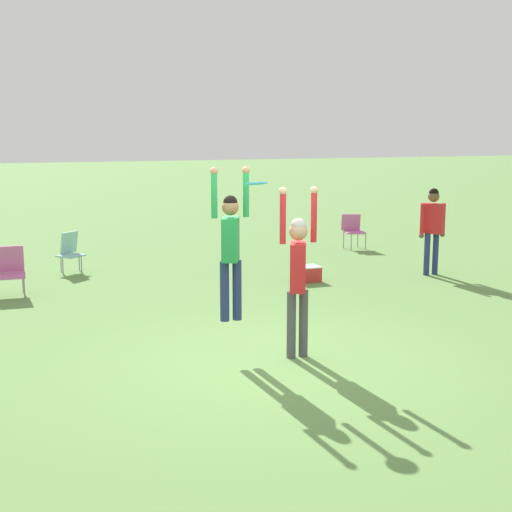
{
  "coord_description": "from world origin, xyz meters",
  "views": [
    {
      "loc": [
        -3.27,
        -8.26,
        2.96
      ],
      "look_at": [
        0.05,
        0.48,
        1.3
      ],
      "focal_mm": 50.0,
      "sensor_mm": 36.0,
      "label": 1
    }
  ],
  "objects_px": {
    "person_defending": "(298,267)",
    "frisbee": "(257,183)",
    "camping_chair_3": "(70,250)",
    "person_jumping": "(231,241)",
    "cooler_box": "(306,274)",
    "camping_chair_2": "(353,228)",
    "person_spectator_near": "(433,223)",
    "camping_chair_0": "(9,269)"
  },
  "relations": [
    {
      "from": "person_spectator_near",
      "to": "camping_chair_0",
      "type": "bearing_deg",
      "value": -134.23
    },
    {
      "from": "person_defending",
      "to": "cooler_box",
      "type": "xyz_separation_m",
      "value": [
        2.12,
        4.31,
        -1.05
      ]
    },
    {
      "from": "camping_chair_2",
      "to": "person_spectator_near",
      "type": "relative_size",
      "value": 0.48
    },
    {
      "from": "camping_chair_2",
      "to": "person_spectator_near",
      "type": "height_order",
      "value": "person_spectator_near"
    },
    {
      "from": "cooler_box",
      "to": "camping_chair_0",
      "type": "bearing_deg",
      "value": 171.43
    },
    {
      "from": "person_defending",
      "to": "person_spectator_near",
      "type": "bearing_deg",
      "value": 154.32
    },
    {
      "from": "person_jumping",
      "to": "camping_chair_2",
      "type": "xyz_separation_m",
      "value": [
        5.68,
        7.13,
        -1.03
      ]
    },
    {
      "from": "person_jumping",
      "to": "camping_chair_2",
      "type": "relative_size",
      "value": 2.33
    },
    {
      "from": "frisbee",
      "to": "camping_chair_3",
      "type": "height_order",
      "value": "frisbee"
    },
    {
      "from": "person_jumping",
      "to": "camping_chair_2",
      "type": "height_order",
      "value": "person_jumping"
    },
    {
      "from": "person_defending",
      "to": "camping_chair_0",
      "type": "bearing_deg",
      "value": -121.81
    },
    {
      "from": "camping_chair_2",
      "to": "camping_chair_3",
      "type": "height_order",
      "value": "camping_chair_2"
    },
    {
      "from": "frisbee",
      "to": "camping_chair_3",
      "type": "xyz_separation_m",
      "value": [
        -1.57,
        6.92,
        -1.83
      ]
    },
    {
      "from": "person_jumping",
      "to": "cooler_box",
      "type": "xyz_separation_m",
      "value": [
        2.91,
        3.94,
        -1.39
      ]
    },
    {
      "from": "person_jumping",
      "to": "frisbee",
      "type": "height_order",
      "value": "person_jumping"
    },
    {
      "from": "camping_chair_0",
      "to": "person_spectator_near",
      "type": "height_order",
      "value": "person_spectator_near"
    },
    {
      "from": "camping_chair_0",
      "to": "camping_chair_2",
      "type": "distance_m",
      "value": 8.62
    },
    {
      "from": "camping_chair_0",
      "to": "cooler_box",
      "type": "xyz_separation_m",
      "value": [
        5.52,
        -0.83,
        -0.33
      ]
    },
    {
      "from": "camping_chair_2",
      "to": "camping_chair_3",
      "type": "bearing_deg",
      "value": 23.35
    },
    {
      "from": "camping_chair_0",
      "to": "frisbee",
      "type": "bearing_deg",
      "value": 121.77
    },
    {
      "from": "person_defending",
      "to": "camping_chair_0",
      "type": "relative_size",
      "value": 2.54
    },
    {
      "from": "person_defending",
      "to": "frisbee",
      "type": "relative_size",
      "value": 8.42
    },
    {
      "from": "camping_chair_3",
      "to": "frisbee",
      "type": "bearing_deg",
      "value": 63.55
    },
    {
      "from": "camping_chair_0",
      "to": "camping_chair_3",
      "type": "relative_size",
      "value": 1.05
    },
    {
      "from": "camping_chair_2",
      "to": "person_defending",
      "type": "bearing_deg",
      "value": 75.62
    },
    {
      "from": "cooler_box",
      "to": "camping_chair_3",
      "type": "bearing_deg",
      "value": 148.41
    },
    {
      "from": "frisbee",
      "to": "camping_chair_0",
      "type": "xyz_separation_m",
      "value": [
        -2.84,
        5.14,
        -1.82
      ]
    },
    {
      "from": "camping_chair_3",
      "to": "cooler_box",
      "type": "xyz_separation_m",
      "value": [
        4.25,
        -2.61,
        -0.32
      ]
    },
    {
      "from": "person_jumping",
      "to": "cooler_box",
      "type": "height_order",
      "value": "person_jumping"
    },
    {
      "from": "camping_chair_3",
      "to": "person_spectator_near",
      "type": "distance_m",
      "value": 7.56
    },
    {
      "from": "person_spectator_near",
      "to": "person_jumping",
      "type": "bearing_deg",
      "value": -93.29
    },
    {
      "from": "camping_chair_3",
      "to": "person_defending",
      "type": "bearing_deg",
      "value": 67.91
    },
    {
      "from": "person_jumping",
      "to": "camping_chair_3",
      "type": "height_order",
      "value": "person_jumping"
    },
    {
      "from": "person_spectator_near",
      "to": "person_defending",
      "type": "bearing_deg",
      "value": -86.49
    },
    {
      "from": "person_defending",
      "to": "person_jumping",
      "type": "bearing_deg",
      "value": -90.0
    },
    {
      "from": "person_jumping",
      "to": "camping_chair_3",
      "type": "relative_size",
      "value": 2.38
    },
    {
      "from": "camping_chair_2",
      "to": "person_spectator_near",
      "type": "xyz_separation_m",
      "value": [
        -0.08,
        -3.52,
        0.58
      ]
    },
    {
      "from": "person_defending",
      "to": "camping_chair_3",
      "type": "relative_size",
      "value": 2.66
    },
    {
      "from": "person_jumping",
      "to": "camping_chair_0",
      "type": "bearing_deg",
      "value": 53.33
    },
    {
      "from": "camping_chair_0",
      "to": "person_jumping",
      "type": "bearing_deg",
      "value": 121.5
    },
    {
      "from": "frisbee",
      "to": "person_spectator_near",
      "type": "xyz_separation_m",
      "value": [
        5.36,
        3.97,
        -1.21
      ]
    },
    {
      "from": "person_jumping",
      "to": "frisbee",
      "type": "distance_m",
      "value": 0.87
    }
  ]
}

